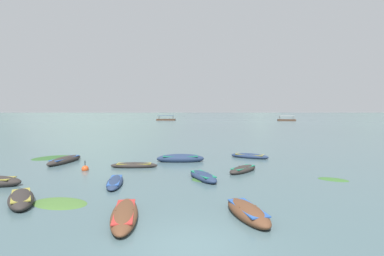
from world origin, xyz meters
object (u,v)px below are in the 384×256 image
Objects in this scene: rowboat_2 at (21,199)px; rowboat_0 at (65,160)px; rowboat_7 at (124,215)px; rowboat_10 at (250,156)px; rowboat_3 at (134,165)px; rowboat_6 at (243,169)px; ferry_1 at (166,119)px; rowboat_1 at (248,212)px; mooring_buoy at (85,169)px; rowboat_9 at (180,159)px; rowboat_5 at (115,182)px; ferry_0 at (286,120)px; rowboat_8 at (203,176)px.

rowboat_0 is at bearing 101.00° from rowboat_2.
rowboat_7 reaches higher than rowboat_10.
rowboat_3 is at bearing 63.80° from rowboat_2.
rowboat_6 is 117.03m from ferry_1.
rowboat_6 is 6.33m from rowboat_10.
rowboat_10 is (10.17, 3.92, 0.01)m from rowboat_3.
rowboat_1 is 8.86m from rowboat_6.
mooring_buoy is at bearing -164.33° from rowboat_3.
mooring_buoy is (-7.10, -3.31, -0.15)m from rowboat_9.
rowboat_5 is 0.44× the size of ferry_0.
rowboat_2 is 122.96m from ferry_1.
rowboat_8 is at bearing 59.73° from rowboat_7.
rowboat_1 is 0.83× the size of rowboat_9.
rowboat_8 is at bearing -30.38° from rowboat_0.
rowboat_9 is 7.83m from mooring_buoy.
rowboat_8 is 3.91× the size of mooring_buoy.
rowboat_5 is 5.48m from rowboat_8.
rowboat_6 is 0.87× the size of rowboat_8.
rowboat_8 is at bearing -86.87° from ferry_1.
rowboat_5 is 0.90× the size of rowboat_7.
rowboat_2 is at bearing 156.10° from rowboat_7.
ferry_0 is at bearing 63.65° from rowboat_5.
rowboat_7 is at bearing -83.74° from rowboat_3.
rowboat_7 is at bearing -64.61° from mooring_buoy.
rowboat_5 is (3.72, 3.25, -0.06)m from rowboat_2.
rowboat_3 is 4.34m from rowboat_9.
ferry_1 reaches higher than rowboat_7.
rowboat_0 is 9.52m from rowboat_5.
mooring_buoy is (0.67, 7.40, -0.09)m from rowboat_2.
rowboat_7 is 0.49× the size of ferry_0.
ferry_0 reaches higher than rowboat_1.
rowboat_2 is 13.23m from rowboat_9.
rowboat_3 is 118.10m from ferry_0.
rowboat_2 is 0.85× the size of rowboat_9.
ferry_0 is (58.25, 113.33, 0.25)m from rowboat_2.
rowboat_10 is at bearing -113.51° from ferry_0.
rowboat_7 is 7.59m from rowboat_8.
rowboat_10 is (9.00, 14.63, -0.02)m from rowboat_7.
ferry_0 is (47.93, 115.69, 0.25)m from rowboat_1.
rowboat_6 is (8.10, -2.07, 0.02)m from rowboat_3.
rowboat_9 is at bearing 25.00° from mooring_buoy.
rowboat_8 is at bearing 24.77° from rowboat_2.
rowboat_1 is at bearing -79.55° from rowboat_8.
ferry_1 is (-55.63, 9.61, -0.00)m from ferry_0.
rowboat_5 is 13.90m from rowboat_10.
rowboat_10 is at bearing -83.98° from ferry_1.
rowboat_8 is 118.91m from ferry_1.
ferry_1 is at bearing 91.22° from rowboat_7.
rowboat_3 is 0.44× the size of ferry_0.
mooring_buoy is (-3.06, 4.15, -0.03)m from rowboat_5.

